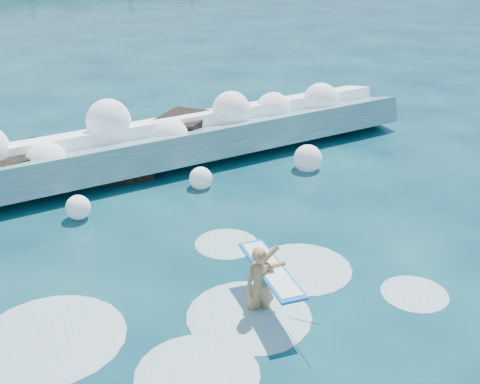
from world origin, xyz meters
The scene contains 6 objects.
ground centered at (0.00, 0.00, 0.00)m, with size 200.00×200.00×0.00m, color #07243B.
breaking_wave centered at (1.52, 7.64, 0.56)m, with size 18.51×2.86×1.60m.
rock_cluster centered at (0.06, 7.98, 0.43)m, with size 8.27×3.30×1.35m.
surfer_with_board centered at (0.28, -0.89, 0.63)m, with size 1.13×2.90×1.71m.
wave_spray centered at (1.29, 7.61, 1.06)m, with size 14.85×4.72×2.24m.
surf_foam centered at (-0.99, -0.37, 0.00)m, with size 9.12×5.63×0.14m.
Camera 1 is at (-5.27, -9.27, 7.16)m, focal length 45.00 mm.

